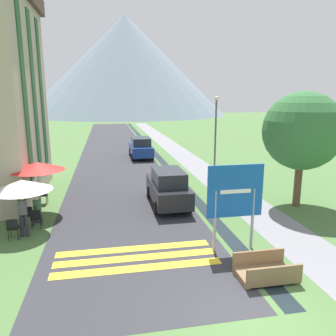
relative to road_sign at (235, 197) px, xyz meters
name	(u,v)px	position (x,y,z in m)	size (l,w,h in m)	color
ground_plane	(148,162)	(-0.94, 16.37, -1.97)	(160.00, 160.00, 0.00)	#476B38
road	(114,146)	(-3.44, 26.37, -1.96)	(6.40, 60.00, 0.01)	#2D2D33
footpath	(168,144)	(2.66, 26.37, -1.96)	(2.20, 60.00, 0.01)	slate
drainage_channel	(147,145)	(0.26, 26.37, -1.96)	(0.60, 60.00, 0.00)	black
crosswalk_marking	(136,258)	(-3.44, 0.01, -1.96)	(5.44, 1.84, 0.01)	yellow
mountain_distant	(126,66)	(2.16, 89.76, 12.06)	(57.96, 57.96, 28.04)	slate
road_sign	(235,197)	(0.00, 0.00, 0.00)	(2.00, 0.11, 3.09)	#9E9EA3
footbridge	(266,271)	(0.26, -1.97, -1.74)	(1.70, 1.10, 0.65)	brown
parked_car_near	(168,187)	(-1.34, 5.30, -1.06)	(1.75, 4.23, 1.82)	black
parked_car_far	(141,147)	(-1.29, 18.57, -1.05)	(1.89, 4.50, 1.82)	navy
cafe_chair_near_right	(28,214)	(-7.64, 3.74, -1.45)	(0.40, 0.40, 0.85)	black
cafe_chair_near_left	(36,217)	(-7.25, 3.30, -1.45)	(0.40, 0.40, 0.85)	black
cafe_chair_far_right	(43,194)	(-7.54, 6.55, -1.45)	(0.40, 0.40, 0.85)	black
cafe_chair_nearest	(13,227)	(-7.89, 2.33, -1.45)	(0.40, 0.40, 0.85)	black
cafe_umbrella_front_white	(22,185)	(-7.62, 3.10, -0.04)	(2.31, 2.31, 2.15)	#B7B2A8
cafe_umbrella_middle_red	(37,166)	(-7.41, 5.15, 0.29)	(2.43, 2.43, 2.44)	#B7B2A8
person_standing_terrace	(23,212)	(-7.55, 2.59, -0.98)	(0.32, 0.32, 1.69)	#282833
person_seated_near	(37,208)	(-7.32, 3.98, -1.29)	(0.32, 0.32, 1.22)	#282833
streetlamp	(216,130)	(2.90, 10.68, 1.20)	(0.28, 0.28, 5.37)	#515156
tree_by_path	(302,131)	(4.92, 3.96, 1.77)	(3.75, 3.75, 5.62)	brown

